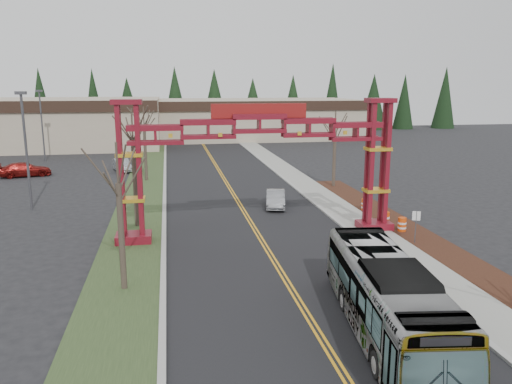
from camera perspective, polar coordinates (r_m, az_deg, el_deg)
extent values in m
cube|color=black|center=(39.53, -1.49, -2.08)|extent=(12.00, 110.00, 0.02)
cube|color=orange|center=(39.51, -1.66, -2.06)|extent=(0.12, 100.00, 0.01)
cube|color=orange|center=(39.54, -1.31, -2.05)|extent=(0.12, 100.00, 0.01)
cube|color=#A9A9A4|center=(40.85, 7.08, -1.60)|extent=(0.30, 110.00, 0.15)
cube|color=gray|center=(41.29, 9.01, -1.51)|extent=(2.60, 110.00, 0.14)
cube|color=black|center=(29.48, 23.47, -8.07)|extent=(2.60, 50.00, 0.12)
cube|color=#2D4020|center=(39.19, -13.14, -2.48)|extent=(4.00, 110.00, 0.08)
cube|color=#A9A9A4|center=(39.11, -10.44, -2.34)|extent=(0.30, 110.00, 0.15)
cube|color=#5F0C18|center=(32.40, -13.79, -5.14)|extent=(2.20, 1.60, 0.60)
cube|color=#5F0C18|center=(31.11, -15.24, 2.22)|extent=(0.28, 0.28, 8.00)
cube|color=#5F0C18|center=(31.03, -13.21, 2.30)|extent=(0.28, 0.28, 8.00)
cube|color=#5F0C18|center=(31.80, -15.13, 2.44)|extent=(0.28, 0.28, 8.00)
cube|color=#5F0C18|center=(31.72, -13.15, 2.52)|extent=(0.28, 0.28, 8.00)
cube|color=gold|center=(31.75, -14.01, -0.83)|extent=(1.60, 1.10, 0.22)
cube|color=gold|center=(31.26, -14.28, 4.18)|extent=(1.60, 1.10, 0.22)
cube|color=#5F0C18|center=(30.99, -14.59, 9.95)|extent=(1.80, 1.20, 0.30)
cube|color=#5F0C18|center=(35.07, 13.33, -3.79)|extent=(2.20, 1.60, 0.60)
cube|color=#5F0C18|center=(33.62, 13.06, 3.06)|extent=(0.28, 0.28, 8.00)
cube|color=#5F0C18|center=(34.06, 14.77, 3.09)|extent=(0.28, 0.28, 8.00)
cube|color=#5F0C18|center=(34.26, 12.61, 3.24)|extent=(0.28, 0.28, 8.00)
cube|color=#5F0C18|center=(34.69, 14.29, 3.27)|extent=(0.28, 0.28, 8.00)
cube|color=gold|center=(34.47, 13.54, 0.21)|extent=(1.60, 1.10, 0.22)
cube|color=gold|center=(34.02, 13.77, 4.83)|extent=(1.60, 1.10, 0.22)
cube|color=#5F0C18|center=(33.78, 14.04, 10.13)|extent=(1.80, 1.20, 0.30)
cube|color=#5F0C18|center=(31.48, 0.35, 8.08)|extent=(16.00, 0.90, 1.00)
cube|color=#5F0C18|center=(31.56, 0.35, 6.45)|extent=(16.00, 0.90, 0.60)
cube|color=maroon|center=(31.44, 0.35, 9.27)|extent=(6.00, 0.25, 0.90)
cube|color=tan|center=(88.52, -26.15, 7.09)|extent=(46.00, 22.00, 7.50)
cube|color=tan|center=(94.40, -0.44, 8.42)|extent=(38.00, 20.00, 7.00)
cube|color=black|center=(84.33, 0.72, 9.80)|extent=(38.00, 0.40, 1.60)
cylinder|color=#382D26|center=(110.13, -27.21, 6.22)|extent=(0.80, 0.80, 1.60)
cone|color=black|center=(107.62, -23.13, 9.52)|extent=(5.60, 5.60, 13.00)
cylinder|color=#382D26|center=(107.94, -22.88, 6.51)|extent=(0.80, 0.80, 1.60)
cone|color=black|center=(106.06, -18.59, 9.84)|extent=(5.60, 5.60, 13.00)
cylinder|color=#382D26|center=(106.39, -18.39, 6.77)|extent=(0.80, 0.80, 1.60)
cone|color=black|center=(105.16, -13.94, 10.09)|extent=(5.60, 5.60, 13.00)
cylinder|color=#382D26|center=(105.49, -13.79, 7.00)|extent=(0.80, 0.80, 1.60)
cone|color=black|center=(104.95, -9.24, 10.29)|extent=(5.60, 5.60, 13.00)
cylinder|color=#382D26|center=(105.28, -9.13, 7.19)|extent=(0.80, 0.80, 1.60)
cone|color=black|center=(105.43, -4.54, 10.41)|extent=(5.60, 5.60, 13.00)
cylinder|color=#382D26|center=(105.76, -4.49, 7.33)|extent=(0.80, 0.80, 1.60)
cone|color=black|center=(106.58, 0.09, 10.47)|extent=(5.60, 5.60, 13.00)
cylinder|color=#382D26|center=(106.91, 0.09, 7.42)|extent=(0.80, 0.80, 1.60)
cone|color=black|center=(108.39, 4.59, 10.46)|extent=(5.60, 5.60, 13.00)
cylinder|color=#382D26|center=(108.71, 4.54, 7.46)|extent=(0.80, 0.80, 1.60)
cone|color=black|center=(110.82, 8.92, 10.39)|extent=(5.60, 5.60, 13.00)
cylinder|color=#382D26|center=(111.14, 8.82, 7.46)|extent=(0.80, 0.80, 1.60)
cone|color=black|center=(113.84, 13.04, 10.27)|extent=(5.60, 5.60, 13.00)
cylinder|color=#382D26|center=(114.15, 12.90, 7.42)|extent=(0.80, 0.80, 1.60)
cone|color=black|center=(117.40, 16.93, 10.11)|extent=(5.60, 5.60, 13.00)
cylinder|color=#382D26|center=(117.69, 16.75, 7.34)|extent=(0.80, 0.80, 1.60)
cone|color=black|center=(121.45, 20.56, 9.92)|extent=(5.60, 5.60, 13.00)
cylinder|color=#382D26|center=(121.73, 20.36, 7.25)|extent=(0.80, 0.80, 1.60)
imported|color=#9EA0A5|center=(20.66, 14.75, -11.61)|extent=(4.06, 11.48, 3.13)
imported|color=#A5A8AD|center=(40.37, 2.25, -0.79)|extent=(2.26, 4.39, 1.38)
imported|color=maroon|center=(59.31, -24.89, 2.35)|extent=(5.62, 3.38, 1.52)
imported|color=#9EA2A5|center=(59.07, -15.10, 2.99)|extent=(2.61, 4.62, 1.44)
cylinder|color=#382D26|center=(24.63, -15.12, -5.04)|extent=(0.29, 0.29, 5.28)
cylinder|color=#382D26|center=(23.85, -15.59, 3.13)|extent=(0.11, 0.11, 2.00)
cylinder|color=#382D26|center=(35.35, -13.64, 0.97)|extent=(0.31, 0.31, 6.16)
cylinder|color=#382D26|center=(34.81, -13.98, 7.51)|extent=(0.12, 0.12, 2.12)
cylinder|color=#382D26|center=(52.31, -12.52, 4.26)|extent=(0.31, 0.31, 5.58)
cylinder|color=#382D26|center=(51.94, -12.72, 8.36)|extent=(0.11, 0.11, 2.10)
cylinder|color=#382D26|center=(48.56, 8.92, 3.64)|extent=(0.32, 0.32, 5.29)
cylinder|color=#382D26|center=(48.16, 9.07, 7.93)|extent=(0.12, 0.12, 2.21)
cylinder|color=#3F3F44|center=(42.96, -24.75, 4.07)|extent=(0.20, 0.20, 9.02)
cube|color=#3F3F44|center=(42.64, -25.31, 10.20)|extent=(0.80, 0.40, 0.25)
cylinder|color=#3F3F44|center=(69.93, -23.24, 6.86)|extent=(0.20, 0.20, 8.85)
cube|color=#3F3F44|center=(69.73, -23.56, 10.55)|extent=(0.79, 0.39, 0.25)
cylinder|color=#3F3F44|center=(32.50, 17.77, -3.93)|extent=(0.06, 0.06, 2.12)
cube|color=white|center=(32.30, 17.86, -2.61)|extent=(0.46, 0.23, 0.58)
cylinder|color=#DA440C|center=(34.89, 16.35, -3.66)|extent=(0.54, 0.54, 1.05)
cylinder|color=white|center=(34.85, 16.36, -3.41)|extent=(0.56, 0.56, 0.13)
cylinder|color=white|center=(34.94, 16.33, -3.90)|extent=(0.56, 0.56, 0.13)
cylinder|color=#DA440C|center=(35.85, 14.54, -3.08)|extent=(0.57, 0.57, 1.10)
cylinder|color=white|center=(35.81, 14.56, -2.82)|extent=(0.60, 0.60, 0.13)
cylinder|color=white|center=(35.90, 14.53, -3.33)|extent=(0.60, 0.60, 0.13)
cylinder|color=#DA440C|center=(39.89, 12.34, -1.49)|extent=(0.53, 0.53, 1.03)
cylinder|color=white|center=(39.85, 12.35, -1.27)|extent=(0.55, 0.55, 0.12)
cylinder|color=white|center=(39.92, 12.33, -1.70)|extent=(0.55, 0.55, 0.12)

